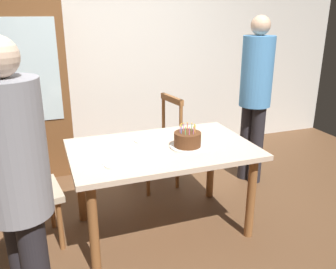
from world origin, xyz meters
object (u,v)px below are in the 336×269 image
plate_near_celebrant (119,163)px  plate_far_side (146,139)px  chair_upholstered (16,186)px  chair_spindle_back (158,144)px  birthday_cake (187,140)px  person_guest (255,91)px  china_cabinet (15,92)px  person_celebrant (18,187)px  dining_table (162,158)px

plate_near_celebrant → plate_far_side: same height
plate_near_celebrant → chair_upholstered: bearing=155.4°
chair_spindle_back → birthday_cake: bearing=-92.4°
chair_upholstered → person_guest: (2.33, 0.43, 0.46)m
birthday_cake → china_cabinet: size_ratio=0.15×
plate_far_side → person_celebrant: (-0.95, -1.01, 0.21)m
dining_table → chair_spindle_back: chair_spindle_back is taller
person_celebrant → person_guest: person_guest is taller
china_cabinet → plate_far_side: bearing=-52.1°
person_guest → birthday_cake: bearing=-148.4°
birthday_cake → plate_far_side: 0.39m
plate_near_celebrant → person_celebrant: 0.89m
dining_table → person_celebrant: 1.34m
person_celebrant → chair_spindle_back: bearing=51.8°
plate_far_side → china_cabinet: size_ratio=0.12×
plate_far_side → person_guest: (1.28, 0.35, 0.25)m
birthday_cake → chair_spindle_back: size_ratio=0.29×
birthday_cake → chair_upholstered: 1.35m
dining_table → chair_upholstered: size_ratio=1.54×
person_guest → china_cabinet: size_ratio=0.92×
chair_spindle_back → person_celebrant: size_ratio=0.57×
dining_table → china_cabinet: 1.94m
person_guest → chair_upholstered: bearing=-169.5°
chair_upholstered → person_celebrant: size_ratio=0.57×
plate_far_side → person_guest: size_ratio=0.13×
plate_near_celebrant → person_celebrant: size_ratio=0.13×
birthday_cake → chair_spindle_back: 0.93m
chair_spindle_back → person_celebrant: 2.08m
dining_table → china_cabinet: size_ratio=0.77×
person_guest → china_cabinet: china_cabinet is taller
dining_table → plate_near_celebrant: size_ratio=6.63×
birthday_cake → china_cabinet: bearing=128.8°
person_guest → plate_far_side: bearing=-164.9°
chair_spindle_back → plate_near_celebrant: bearing=-122.2°
plate_near_celebrant → china_cabinet: bearing=112.3°
chair_upholstered → plate_far_side: bearing=4.7°
dining_table → birthday_cake: 0.25m
dining_table → birthday_cake: birthday_cake is taller
dining_table → person_guest: bearing=24.6°
birthday_cake → person_celebrant: 1.42m
plate_near_celebrant → chair_spindle_back: chair_spindle_back is taller
birthday_cake → plate_far_side: bearing=132.7°
birthday_cake → person_guest: (1.02, 0.63, 0.19)m
dining_table → person_guest: (1.21, 0.55, 0.35)m
person_celebrant → plate_near_celebrant: bearing=43.5°
person_celebrant → birthday_cake: bearing=30.9°
chair_spindle_back → chair_upholstered: (-1.34, -0.66, 0.07)m
birthday_cake → china_cabinet: (-1.31, 1.63, 0.15)m
dining_table → plate_near_celebrant: (-0.40, -0.21, 0.10)m
plate_far_side → person_celebrant: bearing=-133.4°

